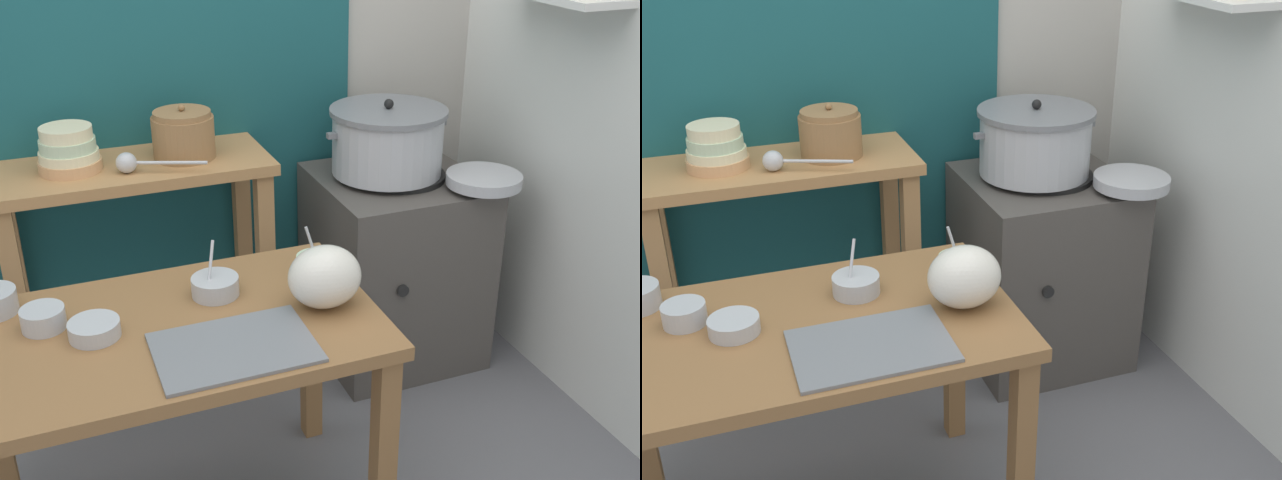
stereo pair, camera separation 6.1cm
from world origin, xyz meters
The scene contains 16 objects.
wall_back centered at (0.08, 1.10, 1.30)m, with size 4.40×0.12×2.60m.
wall_right centered at (1.40, 0.20, 1.30)m, with size 0.30×3.20×2.60m.
prep_table centered at (-0.14, 0.02, 0.61)m, with size 1.10×0.66×0.72m.
back_shelf_table centered at (-0.10, 0.83, 0.68)m, with size 0.96×0.40×0.90m.
stove_block centered at (0.87, 0.70, 0.38)m, with size 0.60×0.61×0.78m.
steamer_pot centered at (0.83, 0.72, 0.90)m, with size 0.49×0.44×0.28m.
clay_pot centered at (0.09, 0.83, 0.98)m, with size 0.22×0.22×0.19m.
bowl_stack_enamel centered at (-0.30, 0.84, 0.97)m, with size 0.21×0.21×0.15m.
ladle centered at (-0.11, 0.74, 0.94)m, with size 0.29×0.14×0.07m.
serving_tray centered at (-0.02, -0.15, 0.72)m, with size 0.40×0.28×0.01m, color slate.
plastic_bag centered at (0.28, -0.02, 0.81)m, with size 0.21×0.18×0.17m, color silver.
wide_pan centered at (1.10, 0.47, 0.80)m, with size 0.28×0.28×0.04m, color #B7BABF.
prep_bowl_0 centered at (0.33, 0.17, 0.75)m, with size 0.12×0.12×0.15m.
prep_bowl_1 centered at (-0.34, 0.04, 0.74)m, with size 0.13×0.13×0.04m.
prep_bowl_3 centered at (0.01, 0.14, 0.75)m, with size 0.13×0.13×0.15m.
prep_bowl_4 centered at (-0.45, 0.14, 0.75)m, with size 0.12×0.12×0.06m.
Camera 1 is at (-0.41, -1.72, 1.79)m, focal length 42.81 mm.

